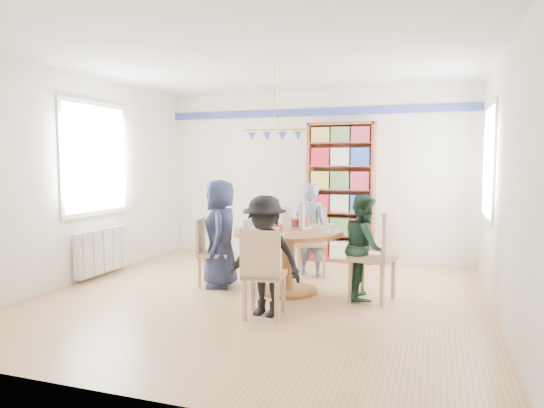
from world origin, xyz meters
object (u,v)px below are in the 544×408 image
at_px(chair_left, 209,248).
at_px(radiator, 102,251).
at_px(person_right, 364,247).
at_px(chair_far, 312,237).
at_px(chair_near, 263,270).
at_px(dining_table, 288,246).
at_px(chair_right, 380,252).
at_px(person_far, 311,230).
at_px(bookshelf, 341,194).
at_px(person_left, 220,233).
at_px(person_near, 265,256).

bearing_deg(chair_left, radiator, -179.68).
relative_size(chair_left, person_right, 0.72).
xyz_separation_m(chair_far, chair_near, (0.01, -2.05, -0.02)).
height_order(dining_table, chair_left, chair_left).
bearing_deg(chair_far, chair_near, -89.67).
distance_m(radiator, dining_table, 2.66).
distance_m(chair_right, person_far, 1.40).
bearing_deg(person_far, dining_table, 96.25).
distance_m(chair_left, person_far, 1.44).
height_order(radiator, chair_left, chair_left).
bearing_deg(dining_table, chair_right, -2.11).
bearing_deg(chair_left, person_right, 1.59).
bearing_deg(person_right, person_far, 32.27).
xyz_separation_m(chair_far, person_far, (0.01, -0.11, 0.12)).
distance_m(person_far, bookshelf, 1.20).
height_order(chair_left, person_left, person_left).
xyz_separation_m(radiator, bookshelf, (2.89, 2.04, 0.71)).
distance_m(chair_near, person_far, 1.94).
height_order(dining_table, bookshelf, bookshelf).
bearing_deg(person_far, bookshelf, -91.09).
relative_size(person_right, person_far, 0.93).
relative_size(chair_left, chair_near, 0.95).
relative_size(chair_left, person_near, 0.70).
height_order(person_right, person_far, person_far).
relative_size(chair_right, person_left, 0.76).
distance_m(dining_table, chair_near, 1.04).
height_order(chair_far, person_left, person_left).
bearing_deg(person_right, person_near, 125.77).
distance_m(chair_far, chair_near, 2.05).
bearing_deg(person_far, person_left, 53.48).
bearing_deg(person_left, chair_near, 20.89).
distance_m(dining_table, chair_left, 1.05).
distance_m(chair_left, person_near, 1.40).
xyz_separation_m(chair_near, person_right, (0.85, 1.07, 0.10)).
relative_size(chair_right, chair_near, 1.14).
distance_m(dining_table, person_near, 0.92).
bearing_deg(radiator, chair_left, 0.32).
height_order(chair_left, person_far, person_far).
xyz_separation_m(chair_left, person_near, (1.07, -0.90, 0.14)).
distance_m(dining_table, person_right, 0.90).
distance_m(chair_far, person_near, 1.94).
relative_size(chair_right, chair_far, 1.09).
xyz_separation_m(person_far, bookshelf, (0.20, 1.11, 0.42)).
height_order(radiator, person_left, person_left).
xyz_separation_m(chair_far, person_right, (0.86, -0.98, 0.08)).
bearing_deg(chair_near, person_far, 89.98).
bearing_deg(person_right, bookshelf, 6.23).
bearing_deg(person_left, person_near, 23.87).
xyz_separation_m(person_right, person_far, (-0.85, 0.87, 0.04)).
height_order(chair_near, person_right, person_right).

